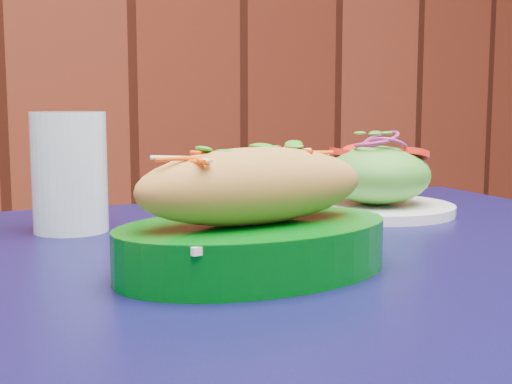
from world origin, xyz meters
TOP-DOWN VIEW (x-y plane):
  - cafe_table at (-0.38, 1.34)m, footprint 0.89×0.89m
  - banh_mi_basket at (-0.49, 1.33)m, footprint 0.25×0.16m
  - salad_plate at (-0.20, 1.52)m, footprint 0.20×0.20m
  - water_glass at (-0.57, 1.59)m, footprint 0.08×0.08m

SIDE VIEW (x-z plane):
  - cafe_table at x=-0.38m, z-range 0.29..1.04m
  - salad_plate at x=-0.20m, z-range 0.74..0.84m
  - banh_mi_basket at x=-0.49m, z-range 0.74..0.85m
  - water_glass at x=-0.57m, z-range 0.75..0.88m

